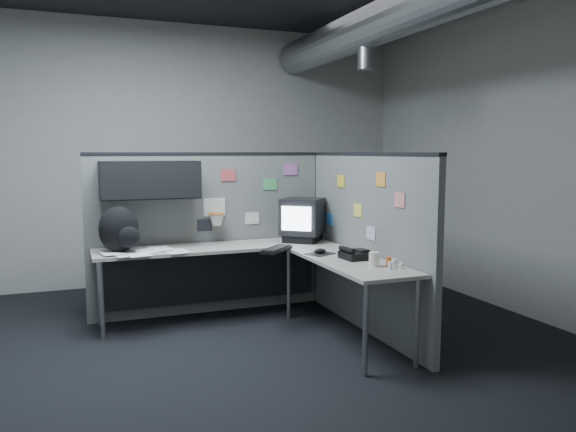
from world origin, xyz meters
name	(u,v)px	position (x,y,z in m)	size (l,w,h in m)	color
room	(322,95)	(0.56, 0.00, 2.10)	(5.62, 5.62, 3.22)	black
partition_back	(195,216)	(-0.25, 1.23, 1.00)	(2.44, 0.42, 1.63)	slate
partition_right	(365,242)	(1.10, 0.22, 0.82)	(0.07, 2.23, 1.63)	slate
desk	(250,261)	(0.15, 0.70, 0.61)	(2.31, 2.11, 0.73)	#A09A90
monitor	(302,219)	(0.78, 0.95, 0.96)	(0.54, 0.54, 0.44)	black
keyboard	(276,249)	(0.34, 0.51, 0.75)	(0.39, 0.40, 0.04)	black
mouse	(320,252)	(0.65, 0.23, 0.75)	(0.29, 0.27, 0.05)	black
phone	(354,254)	(0.83, -0.09, 0.77)	(0.22, 0.24, 0.11)	black
bottles	(393,264)	(0.94, -0.52, 0.76)	(0.12, 0.16, 0.08)	silver
cup	(374,259)	(0.83, -0.42, 0.79)	(0.08, 0.08, 0.11)	silver
papers	(144,252)	(-0.80, 0.85, 0.74)	(0.79, 0.55, 0.02)	white
backpack	(120,230)	(-1.00, 0.93, 0.94)	(0.39, 0.36, 0.42)	black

